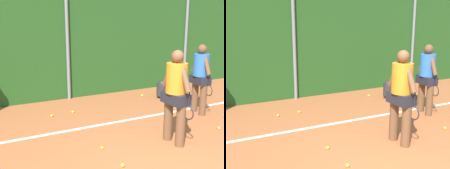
% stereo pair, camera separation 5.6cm
% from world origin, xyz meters
% --- Properties ---
extents(ground_plane, '(24.18, 24.18, 0.00)m').
position_xyz_m(ground_plane, '(0.00, 1.60, 0.00)').
color(ground_plane, '#A85B33').
extents(hedge_fence_backdrop, '(15.72, 0.25, 3.36)m').
position_xyz_m(hedge_fence_backdrop, '(0.00, 5.45, 1.68)').
color(hedge_fence_backdrop, '#23511E').
rests_on(hedge_fence_backdrop, ground_plane).
extents(fence_post_center, '(0.10, 0.10, 3.49)m').
position_xyz_m(fence_post_center, '(0.00, 5.28, 1.74)').
color(fence_post_center, gray).
rests_on(fence_post_center, ground_plane).
extents(fence_post_right, '(0.10, 0.10, 3.49)m').
position_xyz_m(fence_post_right, '(4.53, 5.28, 1.74)').
color(fence_post_right, gray).
rests_on(fence_post_right, ground_plane).
extents(court_baseline_paint, '(11.49, 0.10, 0.01)m').
position_xyz_m(court_baseline_paint, '(0.00, 2.79, 0.00)').
color(court_baseline_paint, white).
rests_on(court_baseline_paint, ground_plane).
extents(player_foreground_near, '(0.41, 0.86, 1.89)m').
position_xyz_m(player_foreground_near, '(0.86, 1.23, 1.06)').
color(player_foreground_near, brown).
rests_on(player_foreground_near, ground_plane).
extents(player_midcourt, '(0.39, 0.83, 1.82)m').
position_xyz_m(player_midcourt, '(2.62, 2.42, 1.02)').
color(player_midcourt, brown).
rests_on(player_midcourt, ground_plane).
extents(ball_hopper, '(0.36, 0.36, 0.51)m').
position_xyz_m(ball_hopper, '(2.65, 4.06, 0.29)').
color(ball_hopper, '#2D2D33').
rests_on(ball_hopper, ground_plane).
extents(tennis_ball_3, '(0.07, 0.07, 0.07)m').
position_xyz_m(tennis_ball_3, '(-0.36, 3.91, 0.03)').
color(tennis_ball_3, '#CCDB33').
rests_on(tennis_ball_3, ground_plane).
extents(tennis_ball_4, '(0.07, 0.07, 0.07)m').
position_xyz_m(tennis_ball_4, '(2.24, 1.34, 0.03)').
color(tennis_ball_4, '#CCDB33').
rests_on(tennis_ball_4, ground_plane).
extents(tennis_ball_6, '(0.07, 0.07, 0.07)m').
position_xyz_m(tennis_ball_6, '(2.17, 4.47, 0.03)').
color(tennis_ball_6, '#CCDB33').
rests_on(tennis_ball_6, ground_plane).
extents(tennis_ball_8, '(0.07, 0.07, 0.07)m').
position_xyz_m(tennis_ball_8, '(-0.95, 3.87, 0.03)').
color(tennis_ball_8, '#CCDB33').
rests_on(tennis_ball_8, ground_plane).
extents(tennis_ball_9, '(0.07, 0.07, 0.07)m').
position_xyz_m(tennis_ball_9, '(-0.55, 0.83, 0.03)').
color(tennis_ball_9, '#CCDB33').
rests_on(tennis_ball_9, ground_plane).
extents(tennis_ball_10, '(0.07, 0.07, 0.07)m').
position_xyz_m(tennis_ball_10, '(-0.58, 1.60, 0.03)').
color(tennis_ball_10, '#CCDB33').
rests_on(tennis_ball_10, ground_plane).
extents(tennis_ball_11, '(0.07, 0.07, 0.07)m').
position_xyz_m(tennis_ball_11, '(3.74, 3.37, 0.03)').
color(tennis_ball_11, '#CCDB33').
rests_on(tennis_ball_11, ground_plane).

